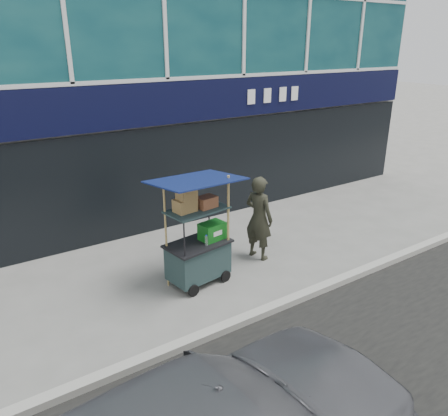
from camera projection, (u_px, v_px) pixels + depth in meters
ground at (279, 300)px, 7.49m from camera, size 80.00×80.00×0.00m
curb at (286, 302)px, 7.31m from camera, size 80.00×0.18×0.12m
vendor_cart at (199, 246)px, 7.81m from camera, size 1.65×1.27×2.05m
vendor_man at (259, 218)px, 8.69m from camera, size 0.57×0.72×1.73m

